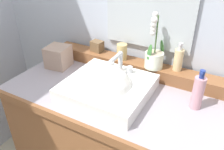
{
  "coord_description": "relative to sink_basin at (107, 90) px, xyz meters",
  "views": [
    {
      "loc": [
        0.47,
        -0.88,
        1.52
      ],
      "look_at": [
        -0.01,
        -0.01,
        0.94
      ],
      "focal_mm": 36.82,
      "sensor_mm": 36.0,
      "label": 1
    }
  ],
  "objects": [
    {
      "name": "soap_dispenser",
      "position": [
        0.27,
        0.3,
        0.1
      ],
      "size": [
        0.05,
        0.05,
        0.16
      ],
      "color": "#DAC088",
      "rests_on": "back_ledge"
    },
    {
      "name": "trinket_box",
      "position": [
        -0.24,
        0.3,
        0.07
      ],
      "size": [
        0.08,
        0.07,
        0.07
      ],
      "primitive_type": "cube",
      "rotation": [
        0.0,
        0.0,
        -0.13
      ],
      "color": "brown",
      "rests_on": "back_ledge"
    },
    {
      "name": "mirror",
      "position": [
        0.07,
        0.35,
        0.35
      ],
      "size": [
        0.5,
        0.02,
        0.46
      ],
      "primitive_type": "cube",
      "color": "silver"
    },
    {
      "name": "sink_basin",
      "position": [
        0.0,
        0.0,
        0.0
      ],
      "size": [
        0.41,
        0.39,
        0.29
      ],
      "color": "white",
      "rests_on": "vanity_cabinet"
    },
    {
      "name": "soap_bar",
      "position": [
        -0.11,
        0.12,
        0.05
      ],
      "size": [
        0.07,
        0.04,
        0.02
      ],
      "primitive_type": "ellipsoid",
      "color": "beige",
      "rests_on": "sink_basin"
    },
    {
      "name": "back_ledge",
      "position": [
        0.01,
        0.29,
        0.0
      ],
      "size": [
        1.06,
        0.11,
        0.07
      ],
      "primitive_type": "cube",
      "color": "brown",
      "rests_on": "vanity_cabinet"
    },
    {
      "name": "vanity_cabinet",
      "position": [
        0.01,
        0.05,
        -0.45
      ],
      "size": [
        1.13,
        0.6,
        0.85
      ],
      "color": "brown",
      "rests_on": "ground"
    },
    {
      "name": "lotion_bottle",
      "position": [
        0.41,
        0.11,
        0.05
      ],
      "size": [
        0.05,
        0.05,
        0.2
      ],
      "color": "#CE94A0",
      "rests_on": "vanity_cabinet"
    },
    {
      "name": "tissue_box",
      "position": [
        -0.41,
        0.13,
        0.03
      ],
      "size": [
        0.14,
        0.14,
        0.13
      ],
      "primitive_type": "cube",
      "rotation": [
        0.0,
        0.0,
        0.12
      ],
      "color": "tan",
      "rests_on": "vanity_cabinet"
    },
    {
      "name": "tumbler_cup",
      "position": [
        -0.05,
        0.27,
        0.09
      ],
      "size": [
        0.06,
        0.06,
        0.09
      ],
      "primitive_type": "cylinder",
      "color": "tan",
      "rests_on": "back_ledge"
    },
    {
      "name": "potted_plant",
      "position": [
        0.14,
        0.27,
        0.11
      ],
      "size": [
        0.1,
        0.12,
        0.3
      ],
      "color": "silver",
      "rests_on": "back_ledge"
    }
  ]
}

